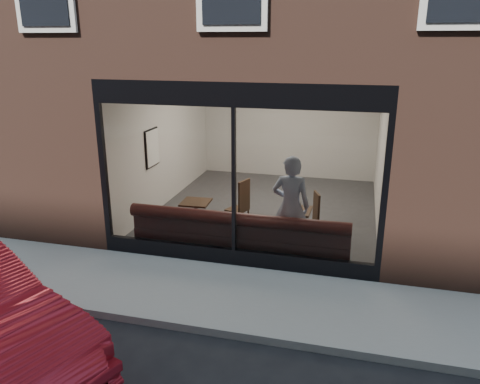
% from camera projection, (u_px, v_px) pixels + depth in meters
% --- Properties ---
extents(ground, '(120.00, 120.00, 0.00)m').
position_uv_depth(ground, '(196.00, 329.00, 6.49)').
color(ground, black).
rests_on(ground, ground).
extents(sidewalk_near, '(40.00, 2.00, 0.01)m').
position_uv_depth(sidewalk_near, '(217.00, 293.00, 7.41)').
color(sidewalk_near, gray).
rests_on(sidewalk_near, ground).
extents(kerb_near, '(40.00, 0.10, 0.12)m').
position_uv_depth(kerb_near, '(194.00, 328.00, 6.42)').
color(kerb_near, gray).
rests_on(kerb_near, ground).
extents(host_building_pier_left, '(2.50, 12.00, 3.20)m').
position_uv_depth(host_building_pier_left, '(167.00, 117.00, 14.26)').
color(host_building_pier_left, brown).
rests_on(host_building_pier_left, ground).
extents(host_building_pier_right, '(2.50, 12.00, 3.20)m').
position_uv_depth(host_building_pier_right, '(428.00, 128.00, 12.47)').
color(host_building_pier_right, brown).
rests_on(host_building_pier_right, ground).
extents(host_building_backfill, '(5.00, 6.00, 3.20)m').
position_uv_depth(host_building_backfill, '(302.00, 109.00, 16.13)').
color(host_building_backfill, brown).
rests_on(host_building_backfill, ground).
extents(cafe_floor, '(6.00, 6.00, 0.00)m').
position_uv_depth(cafe_floor, '(267.00, 209.00, 11.09)').
color(cafe_floor, '#2D2D30').
rests_on(cafe_floor, ground).
extents(cafe_ceiling, '(6.00, 6.00, 0.00)m').
position_uv_depth(cafe_ceiling, '(269.00, 71.00, 10.11)').
color(cafe_ceiling, white).
rests_on(cafe_ceiling, host_building_upper).
extents(cafe_wall_back, '(5.00, 0.00, 5.00)m').
position_uv_depth(cafe_wall_back, '(288.00, 123.00, 13.36)').
color(cafe_wall_back, silver).
rests_on(cafe_wall_back, ground).
extents(cafe_wall_left, '(0.00, 6.00, 6.00)m').
position_uv_depth(cafe_wall_left, '(166.00, 138.00, 11.20)').
color(cafe_wall_left, silver).
rests_on(cafe_wall_left, ground).
extents(cafe_wall_right, '(0.00, 6.00, 6.00)m').
position_uv_depth(cafe_wall_right, '(382.00, 150.00, 10.01)').
color(cafe_wall_right, silver).
rests_on(cafe_wall_right, ground).
extents(storefront_kick, '(5.00, 0.10, 0.30)m').
position_uv_depth(storefront_kick, '(234.00, 257.00, 8.33)').
color(storefront_kick, black).
rests_on(storefront_kick, ground).
extents(storefront_header, '(5.00, 0.10, 0.40)m').
position_uv_depth(storefront_header, '(234.00, 95.00, 7.45)').
color(storefront_header, black).
rests_on(storefront_header, host_building_upper).
extents(storefront_mullion, '(0.06, 0.10, 2.50)m').
position_uv_depth(storefront_mullion, '(234.00, 182.00, 7.90)').
color(storefront_mullion, black).
rests_on(storefront_mullion, storefront_kick).
extents(storefront_glass, '(4.80, 0.00, 4.80)m').
position_uv_depth(storefront_glass, '(233.00, 182.00, 7.87)').
color(storefront_glass, white).
rests_on(storefront_glass, storefront_kick).
extents(banquette, '(4.00, 0.55, 0.45)m').
position_uv_depth(banquette, '(240.00, 244.00, 8.67)').
color(banquette, '#3C1615').
rests_on(banquette, cafe_floor).
extents(person, '(0.69, 0.46, 1.89)m').
position_uv_depth(person, '(291.00, 206.00, 8.52)').
color(person, '#9EB0D1').
rests_on(person, cafe_floor).
extents(cafe_table_left, '(0.58, 0.58, 0.04)m').
position_uv_depth(cafe_table_left, '(196.00, 202.00, 9.36)').
color(cafe_table_left, black).
rests_on(cafe_table_left, cafe_floor).
extents(cafe_table_right, '(0.60, 0.60, 0.04)m').
position_uv_depth(cafe_table_right, '(295.00, 210.00, 8.91)').
color(cafe_table_right, black).
rests_on(cafe_table_right, cafe_floor).
extents(cafe_chair_left, '(0.52, 0.52, 0.04)m').
position_uv_depth(cafe_chair_left, '(237.00, 210.00, 10.41)').
color(cafe_chair_left, black).
rests_on(cafe_chair_left, cafe_floor).
extents(cafe_chair_right, '(0.47, 0.47, 0.03)m').
position_uv_depth(cafe_chair_right, '(306.00, 226.00, 9.46)').
color(cafe_chair_right, black).
rests_on(cafe_chair_right, cafe_floor).
extents(wall_poster, '(0.02, 0.59, 0.79)m').
position_uv_depth(wall_poster, '(153.00, 148.00, 10.41)').
color(wall_poster, white).
rests_on(wall_poster, cafe_wall_left).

